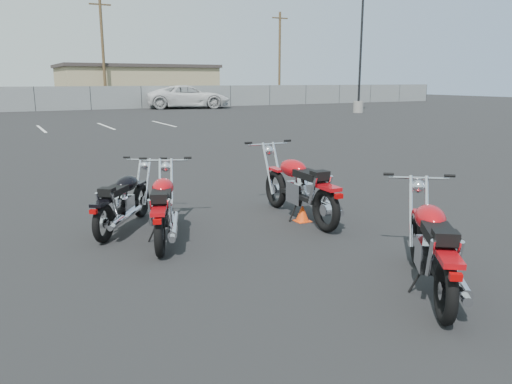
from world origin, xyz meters
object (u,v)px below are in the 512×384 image
motorcycle_third_red (300,187)px  motorcycle_rear_red (433,247)px  white_van (188,90)px  motorcycle_front_red (163,207)px  motorcycle_second_black (124,201)px

motorcycle_third_red → motorcycle_rear_red: motorcycle_third_red is taller
white_van → motorcycle_front_red: bearing=175.0°
motorcycle_third_red → motorcycle_rear_red: size_ratio=1.18×
motorcycle_second_black → motorcycle_front_red: bearing=-65.1°
motorcycle_second_black → motorcycle_rear_red: size_ratio=0.88×
motorcycle_second_black → motorcycle_third_red: size_ratio=0.75×
motorcycle_third_red → motorcycle_rear_red: 3.15m
motorcycle_front_red → white_van: bearing=68.8°
motorcycle_third_red → motorcycle_rear_red: bearing=-95.9°
motorcycle_front_red → white_van: white_van is taller
motorcycle_third_red → white_van: white_van is taller
motorcycle_rear_red → motorcycle_third_red: bearing=84.1°
motorcycle_second_black → motorcycle_third_red: motorcycle_third_red is taller
white_van → motorcycle_second_black: bearing=174.0°
motorcycle_second_black → white_van: bearing=67.7°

